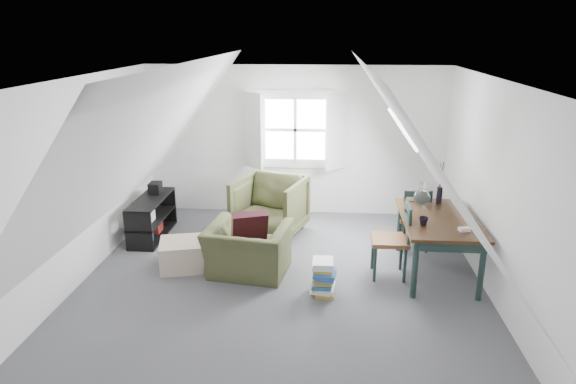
# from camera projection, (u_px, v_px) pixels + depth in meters

# --- Properties ---
(floor) EXTENTS (5.50, 5.50, 0.00)m
(floor) POSITION_uv_depth(u_px,v_px,m) (280.00, 286.00, 6.36)
(floor) COLOR #4D4D52
(floor) RESTS_ON ground
(ceiling) EXTENTS (5.50, 5.50, 0.00)m
(ceiling) POSITION_uv_depth(u_px,v_px,m) (279.00, 81.00, 5.60)
(ceiling) COLOR white
(ceiling) RESTS_ON wall_back
(wall_back) EXTENTS (5.00, 0.00, 5.00)m
(wall_back) POSITION_uv_depth(u_px,v_px,m) (295.00, 141.00, 8.59)
(wall_back) COLOR white
(wall_back) RESTS_ON ground
(wall_front) EXTENTS (5.00, 0.00, 5.00)m
(wall_front) POSITION_uv_depth(u_px,v_px,m) (241.00, 313.00, 3.37)
(wall_front) COLOR white
(wall_front) RESTS_ON ground
(wall_left) EXTENTS (0.00, 5.50, 5.50)m
(wall_left) POSITION_uv_depth(u_px,v_px,m) (73.00, 185.00, 6.17)
(wall_left) COLOR white
(wall_left) RESTS_ON ground
(wall_right) EXTENTS (0.00, 5.50, 5.50)m
(wall_right) POSITION_uv_depth(u_px,v_px,m) (500.00, 195.00, 5.79)
(wall_right) COLOR white
(wall_right) RESTS_ON ground
(slope_left) EXTENTS (3.19, 5.50, 4.48)m
(slope_left) POSITION_uv_depth(u_px,v_px,m) (147.00, 143.00, 5.94)
(slope_left) COLOR white
(slope_left) RESTS_ON wall_left
(slope_right) EXTENTS (3.19, 5.50, 4.48)m
(slope_right) POSITION_uv_depth(u_px,v_px,m) (418.00, 148.00, 5.71)
(slope_right) COLOR white
(slope_right) RESTS_ON wall_right
(dormer_window) EXTENTS (1.71, 0.35, 1.30)m
(dormer_window) POSITION_uv_depth(u_px,v_px,m) (295.00, 130.00, 8.46)
(dormer_window) COLOR white
(dormer_window) RESTS_ON wall_back
(skylight) EXTENTS (0.35, 0.75, 0.47)m
(skylight) POSITION_uv_depth(u_px,v_px,m) (402.00, 129.00, 6.95)
(skylight) COLOR white
(skylight) RESTS_ON slope_right
(armchair_near) EXTENTS (1.13, 1.03, 0.66)m
(armchair_near) POSITION_uv_depth(u_px,v_px,m) (249.00, 273.00, 6.69)
(armchair_near) COLOR #3F4226
(armchair_near) RESTS_ON floor
(armchair_far) EXTENTS (1.22, 1.24, 0.90)m
(armchair_far) POSITION_uv_depth(u_px,v_px,m) (270.00, 234.00, 7.99)
(armchair_far) COLOR #3F4226
(armchair_far) RESTS_ON floor
(throw_pillow) EXTENTS (0.52, 0.41, 0.48)m
(throw_pillow) POSITION_uv_depth(u_px,v_px,m) (249.00, 228.00, 6.66)
(throw_pillow) COLOR #350E15
(throw_pillow) RESTS_ON armchair_near
(ottoman) EXTENTS (0.67, 0.67, 0.37)m
(ottoman) POSITION_uv_depth(u_px,v_px,m) (182.00, 254.00, 6.80)
(ottoman) COLOR tan
(ottoman) RESTS_ON floor
(dining_table) EXTENTS (0.92, 1.54, 0.77)m
(dining_table) POSITION_uv_depth(u_px,v_px,m) (438.00, 225.00, 6.51)
(dining_table) COLOR black
(dining_table) RESTS_ON floor
(demijohn) EXTENTS (0.22, 0.22, 0.31)m
(demijohn) POSITION_uv_depth(u_px,v_px,m) (422.00, 196.00, 6.88)
(demijohn) COLOR silver
(demijohn) RESTS_ON dining_table
(vase_twigs) EXTENTS (0.07, 0.08, 0.58)m
(vase_twigs) POSITION_uv_depth(u_px,v_px,m) (439.00, 194.00, 6.96)
(vase_twigs) COLOR black
(vase_twigs) RESTS_ON dining_table
(cup) EXTENTS (0.14, 0.14, 0.10)m
(cup) POSITION_uv_depth(u_px,v_px,m) (423.00, 225.00, 6.21)
(cup) COLOR black
(cup) RESTS_ON dining_table
(paper_box) EXTENTS (0.14, 0.11, 0.04)m
(paper_box) POSITION_uv_depth(u_px,v_px,m) (464.00, 229.00, 6.03)
(paper_box) COLOR white
(paper_box) RESTS_ON dining_table
(dining_chair_far) EXTENTS (0.44, 0.44, 0.93)m
(dining_chair_far) POSITION_uv_depth(u_px,v_px,m) (414.00, 217.00, 7.30)
(dining_chair_far) COLOR brown
(dining_chair_far) RESTS_ON floor
(dining_chair_near) EXTENTS (0.46, 0.46, 0.98)m
(dining_chair_near) POSITION_uv_depth(u_px,v_px,m) (393.00, 239.00, 6.48)
(dining_chair_near) COLOR brown
(dining_chair_near) RESTS_ON floor
(media_shelf) EXTENTS (0.40, 1.19, 0.61)m
(media_shelf) POSITION_uv_depth(u_px,v_px,m) (151.00, 220.00, 7.78)
(media_shelf) COLOR black
(media_shelf) RESTS_ON floor
(electronics_box) EXTENTS (0.18, 0.24, 0.19)m
(electronics_box) POSITION_uv_depth(u_px,v_px,m) (155.00, 188.00, 7.93)
(electronics_box) COLOR black
(electronics_box) RESTS_ON media_shelf
(magazine_stack) EXTENTS (0.32, 0.38, 0.42)m
(magazine_stack) POSITION_uv_depth(u_px,v_px,m) (324.00, 277.00, 6.11)
(magazine_stack) COLOR #B29933
(magazine_stack) RESTS_ON floor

